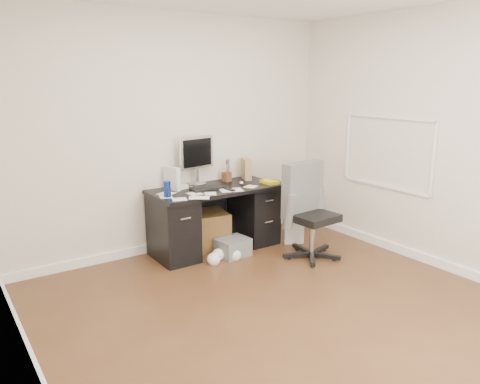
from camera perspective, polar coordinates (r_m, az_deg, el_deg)
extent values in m
plane|color=#4E2D19|center=(4.23, 5.45, -14.24)|extent=(4.00, 4.00, 0.00)
cube|color=silver|center=(5.46, -7.78, 6.98)|extent=(4.00, 0.02, 2.70)
cube|color=silver|center=(2.96, -25.34, 0.08)|extent=(0.02, 4.00, 2.70)
cube|color=silver|center=(5.29, 22.84, 5.82)|extent=(0.02, 4.00, 2.70)
cube|color=white|center=(5.74, -7.29, -6.02)|extent=(4.00, 0.03, 0.10)
cube|color=white|center=(5.59, 21.52, -7.48)|extent=(0.03, 4.00, 0.10)
cube|color=black|center=(5.41, -3.06, 0.34)|extent=(1.50, 0.70, 0.04)
cube|color=black|center=(5.26, -8.16, -4.42)|extent=(0.40, 0.60, 0.71)
cube|color=black|center=(5.80, 1.64, -2.56)|extent=(0.40, 0.60, 0.71)
cube|color=black|center=(5.75, -4.73, -1.69)|extent=(0.70, 0.03, 0.51)
cube|color=black|center=(5.31, -3.85, 0.45)|extent=(0.43, 0.17, 0.02)
sphere|color=#BDBCC1|center=(5.50, 0.17, 1.08)|extent=(0.06, 0.06, 0.05)
cylinder|color=navy|center=(5.01, -8.87, 0.35)|extent=(0.08, 0.08, 0.17)
cube|color=silver|center=(5.32, -8.29, 1.65)|extent=(0.16, 0.25, 0.26)
cube|color=olive|center=(5.82, 0.78, 2.82)|extent=(0.18, 0.25, 0.26)
cube|color=yellow|center=(5.62, 3.67, 1.24)|extent=(0.17, 0.21, 0.04)
cube|color=#BCB5A9|center=(6.53, 8.34, -2.23)|extent=(0.23, 0.42, 0.40)
cube|color=silver|center=(5.80, 6.53, -4.63)|extent=(0.29, 0.26, 0.32)
cube|color=#4D3417|center=(5.58, -3.98, -4.67)|extent=(0.52, 0.52, 0.44)
cube|color=slate|center=(5.37, -0.85, -6.74)|extent=(0.37, 0.32, 0.20)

